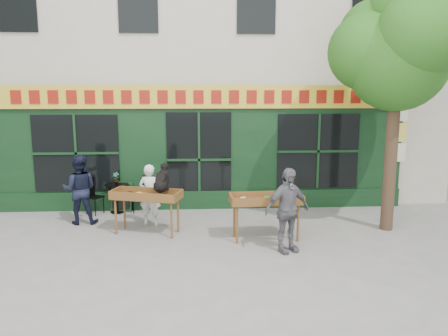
{
  "coord_description": "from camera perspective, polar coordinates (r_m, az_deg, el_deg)",
  "views": [
    {
      "loc": [
        -0.01,
        -9.15,
        3.14
      ],
      "look_at": [
        0.56,
        0.5,
        1.44
      ],
      "focal_mm": 35.0,
      "sensor_mm": 36.0,
      "label": 1
    }
  ],
  "objects": [
    {
      "name": "bistro_chair_left",
      "position": [
        11.8,
        -16.88,
        -3.09
      ],
      "size": [
        0.5,
        0.5,
        0.95
      ],
      "rotation": [
        0.0,
        0.0,
        1.03
      ],
      "color": "black",
      "rests_on": "ground"
    },
    {
      "name": "book_cart_right",
      "position": [
        9.34,
        5.51,
        -4.44
      ],
      "size": [
        1.53,
        0.69,
        0.99
      ],
      "rotation": [
        0.0,
        0.0,
        0.05
      ],
      "color": "brown",
      "rests_on": "ground"
    },
    {
      "name": "potted_plant",
      "position": [
        11.64,
        -13.91,
        -1.29
      ],
      "size": [
        0.19,
        0.15,
        0.32
      ],
      "primitive_type": "imported",
      "rotation": [
        0.0,
        0.0,
        -0.28
      ],
      "color": "gray",
      "rests_on": "bistro_table"
    },
    {
      "name": "building",
      "position": [
        15.24,
        -3.44,
        16.89
      ],
      "size": [
        14.0,
        7.26,
        10.0
      ],
      "color": "beige",
      "rests_on": "ground"
    },
    {
      "name": "man_left",
      "position": [
        10.96,
        -18.34,
        -2.68
      ],
      "size": [
        0.85,
        0.69,
        1.67
      ],
      "primitive_type": "imported",
      "rotation": [
        0.0,
        0.0,
        3.21
      ],
      "color": "black",
      "rests_on": "ground"
    },
    {
      "name": "dog",
      "position": [
        9.64,
        -8.13,
        -1.19
      ],
      "size": [
        0.49,
        0.67,
        0.6
      ],
      "primitive_type": null,
      "rotation": [
        0.0,
        0.0,
        -0.28
      ],
      "color": "black",
      "rests_on": "book_cart_center"
    },
    {
      "name": "chalkboard",
      "position": [
        11.85,
        -13.26,
        -3.66
      ],
      "size": [
        0.58,
        0.28,
        0.79
      ],
      "rotation": [
        0.0,
        0.0,
        -0.18
      ],
      "color": "black",
      "rests_on": "ground"
    },
    {
      "name": "woman",
      "position": [
        10.47,
        -9.66,
        -3.46
      ],
      "size": [
        0.61,
        0.48,
        1.46
      ],
      "primitive_type": "imported",
      "rotation": [
        0.0,
        0.0,
        2.86
      ],
      "color": "white",
      "rests_on": "ground"
    },
    {
      "name": "book_cart_center",
      "position": [
        9.82,
        -10.08,
        -3.83
      ],
      "size": [
        1.61,
        1.01,
        0.99
      ],
      "rotation": [
        0.0,
        0.0,
        -0.28
      ],
      "color": "brown",
      "rests_on": "ground"
    },
    {
      "name": "man_right",
      "position": [
        8.67,
        8.24,
        -5.48
      ],
      "size": [
        1.07,
        0.76,
        1.69
      ],
      "primitive_type": "imported",
      "rotation": [
        0.0,
        0.0,
        0.4
      ],
      "color": "#59595E",
      "rests_on": "ground"
    },
    {
      "name": "ground",
      "position": [
        9.68,
        -3.15,
        -8.97
      ],
      "size": [
        80.0,
        80.0,
        0.0
      ],
      "primitive_type": "plane",
      "color": "slate",
      "rests_on": "ground"
    },
    {
      "name": "bistro_table",
      "position": [
        11.72,
        -13.83,
        -3.11
      ],
      "size": [
        0.6,
        0.6,
        0.76
      ],
      "color": "black",
      "rests_on": "ground"
    },
    {
      "name": "bistro_chair_right",
      "position": [
        11.69,
        -10.7,
        -2.95
      ],
      "size": [
        0.44,
        0.44,
        0.95
      ],
      "rotation": [
        0.0,
        0.0,
        -1.32
      ],
      "color": "black",
      "rests_on": "ground"
    },
    {
      "name": "street_tree",
      "position": [
        10.5,
        21.86,
        14.57
      ],
      "size": [
        3.05,
        2.9,
        5.6
      ],
      "color": "#382619",
      "rests_on": "ground"
    }
  ]
}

